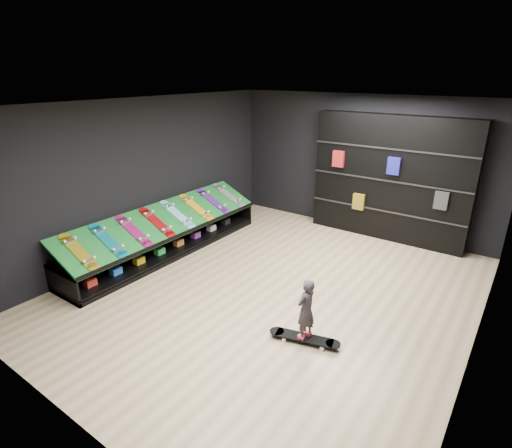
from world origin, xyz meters
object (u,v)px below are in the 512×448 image
Objects in this scene: floor_skateboard at (304,340)px; child at (305,320)px; display_rack at (167,240)px; back_shelving at (390,179)px.

child is (0.00, 0.00, 0.31)m from floor_skateboard.
child is (3.67, -0.95, 0.10)m from display_rack.
display_rack is 4.80m from back_shelving.
floor_skateboard is at bearing -84.94° from back_shelving.
child is at bearing -84.94° from back_shelving.
floor_skateboard is at bearing -14.52° from display_rack.
floor_skateboard is 1.88× the size of child.
display_rack is at bearing -93.38° from child.
child is at bearing -14.52° from display_rack.
display_rack is 3.79m from child.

